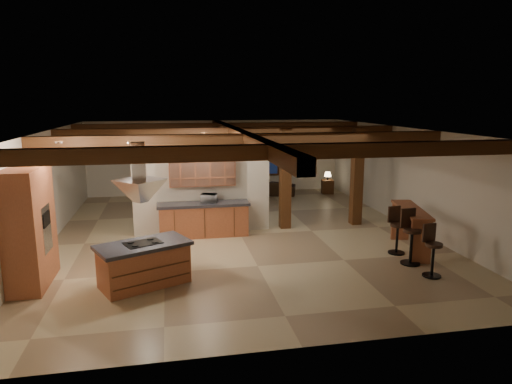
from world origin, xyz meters
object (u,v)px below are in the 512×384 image
sofa (271,188)px  bar_counter (410,222)px  dining_table (219,204)px  kitchen_island (144,264)px

sofa → bar_counter: 7.58m
dining_table → sofa: dining_table is taller
kitchen_island → dining_table: size_ratio=1.19×
bar_counter → sofa: bearing=104.3°
kitchen_island → bar_counter: bar_counter is taller
dining_table → bar_counter: size_ratio=0.81×
kitchen_island → sofa: (4.51, 8.30, -0.17)m
dining_table → sofa: 3.48m
kitchen_island → bar_counter: (6.38, 0.97, 0.27)m
bar_counter → dining_table: bearing=131.5°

